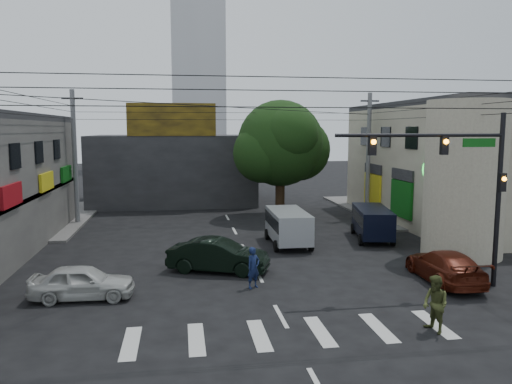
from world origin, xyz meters
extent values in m
plane|color=black|center=(0.00, 0.00, 0.00)|extent=(160.00, 160.00, 0.00)
cube|color=#514F4C|center=(18.00, 18.00, 0.07)|extent=(16.00, 16.00, 0.15)
cube|color=gray|center=(18.00, 13.00, 4.00)|extent=(14.00, 18.00, 8.00)
cylinder|color=gray|center=(11.00, 4.00, 4.00)|extent=(4.00, 4.00, 8.00)
cube|color=#232326|center=(-4.00, 26.00, 3.00)|extent=(14.00, 10.00, 6.00)
cube|color=olive|center=(-4.00, 21.10, 7.30)|extent=(7.00, 0.30, 2.60)
cube|color=silver|center=(0.00, 70.00, 22.00)|extent=(9.00, 9.00, 44.00)
cylinder|color=black|center=(4.00, 17.00, 2.20)|extent=(0.70, 0.70, 4.40)
sphere|color=black|center=(4.00, 17.00, 5.50)|extent=(6.40, 6.40, 6.40)
cylinder|color=black|center=(9.50, -1.00, 3.60)|extent=(0.20, 0.20, 7.20)
cylinder|color=black|center=(6.00, -1.00, 6.30)|extent=(7.00, 0.14, 0.14)
cube|color=black|center=(7.00, -1.00, 5.90)|extent=(0.28, 0.22, 0.75)
cube|color=black|center=(4.00, -1.00, 5.90)|extent=(0.28, 0.22, 0.75)
sphere|color=orange|center=(7.00, -1.14, 6.05)|extent=(0.20, 0.20, 0.20)
sphere|color=orange|center=(4.00, -1.14, 6.05)|extent=(0.20, 0.20, 0.20)
cube|color=#0B5311|center=(8.50, -1.00, 6.00)|extent=(1.40, 0.06, 0.35)
cylinder|color=#59595B|center=(-10.50, 16.00, 4.60)|extent=(0.32, 0.32, 9.20)
cylinder|color=#59595B|center=(10.50, 16.00, 4.60)|extent=(0.32, 0.32, 9.20)
imported|color=black|center=(-1.74, 2.88, 0.76)|extent=(4.63, 5.66, 1.52)
imported|color=#B5B6B1|center=(-7.22, -0.06, 0.67)|extent=(1.84, 4.03, 1.34)
imported|color=#47150A|center=(7.77, -0.13, 0.69)|extent=(2.39, 4.95, 1.38)
imported|color=#121C3F|center=(-0.48, 0.28, 0.86)|extent=(1.00, 0.98, 1.72)
imported|color=#3B421E|center=(4.66, -5.10, 0.93)|extent=(1.23, 1.12, 1.87)
camera|label=1|loc=(-3.40, -19.52, 6.54)|focal=35.00mm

